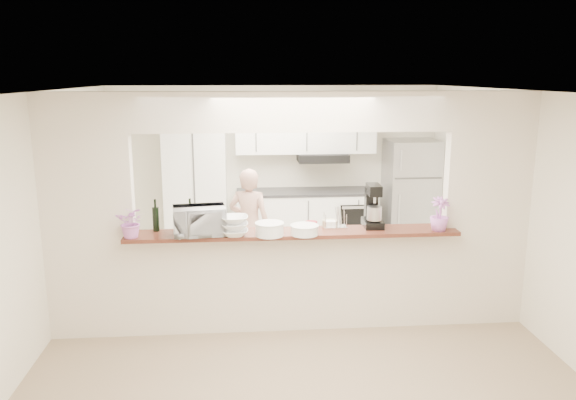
{
  "coord_description": "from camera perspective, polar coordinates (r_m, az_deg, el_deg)",
  "views": [
    {
      "loc": [
        -0.51,
        -5.57,
        2.66
      ],
      "look_at": [
        -0.02,
        0.3,
        1.34
      ],
      "focal_mm": 35.0,
      "sensor_mm": 36.0,
      "label": 1
    }
  ],
  "objects": [
    {
      "name": "refrigerator",
      "position": [
        8.8,
        12.29,
        0.47
      ],
      "size": [
        0.75,
        0.7,
        1.7
      ],
      "primitive_type": "cube",
      "color": "#A8A8AD",
      "rests_on": "floor"
    },
    {
      "name": "flower_left",
      "position": [
        5.7,
        -15.59,
        -2.17
      ],
      "size": [
        0.31,
        0.28,
        0.32
      ],
      "primitive_type": "imported",
      "rotation": [
        0.0,
        0.0,
        -0.12
      ],
      "color": "pink",
      "rests_on": "bar_counter"
    },
    {
      "name": "person",
      "position": [
        7.32,
        -3.94,
        -2.58
      ],
      "size": [
        0.62,
        0.49,
        1.48
      ],
      "primitive_type": "imported",
      "rotation": [
        0.0,
        0.0,
        2.85
      ],
      "color": "tan",
      "rests_on": "floor"
    },
    {
      "name": "utensil_caddy",
      "position": [
        5.89,
        4.81,
        -1.92
      ],
      "size": [
        0.24,
        0.14,
        0.23
      ],
      "color": "silver",
      "rests_on": "bar_counter"
    },
    {
      "name": "floor",
      "position": [
        6.19,
        0.47,
        -12.8
      ],
      "size": [
        6.0,
        6.0,
        0.0
      ],
      "primitive_type": "plane",
      "color": "#9F846B",
      "rests_on": "ground"
    },
    {
      "name": "wine_bottle_a",
      "position": [
        5.84,
        -9.88,
        -1.8
      ],
      "size": [
        0.07,
        0.07,
        0.34
      ],
      "color": "black",
      "rests_on": "bar_counter"
    },
    {
      "name": "plate_stack_a",
      "position": [
        5.59,
        -1.89,
        -2.97
      ],
      "size": [
        0.29,
        0.29,
        0.13
      ],
      "color": "white",
      "rests_on": "bar_counter"
    },
    {
      "name": "flower_right",
      "position": [
        5.95,
        15.14,
        -1.38
      ],
      "size": [
        0.21,
        0.21,
        0.35
      ],
      "primitive_type": "imported",
      "rotation": [
        0.0,
        0.0,
        0.05
      ],
      "color": "#CA73D6",
      "rests_on": "bar_counter"
    },
    {
      "name": "bar_counter",
      "position": [
        5.96,
        0.48,
        -7.82
      ],
      "size": [
        3.4,
        0.38,
        1.09
      ],
      "color": "silver",
      "rests_on": "floor"
    },
    {
      "name": "wine_bottle_b",
      "position": [
        5.89,
        -13.28,
        -1.86
      ],
      "size": [
        0.07,
        0.07,
        0.33
      ],
      "color": "black",
      "rests_on": "bar_counter"
    },
    {
      "name": "tile_overlay",
      "position": [
        7.62,
        -0.6,
        -7.77
      ],
      "size": [
        5.0,
        2.9,
        0.01
      ],
      "primitive_type": "cube",
      "color": "silver",
      "rests_on": "floor"
    },
    {
      "name": "kitchen_cabinets",
      "position": [
        8.47,
        -2.45,
        1.14
      ],
      "size": [
        3.15,
        0.62,
        2.25
      ],
      "color": "white",
      "rests_on": "floor"
    },
    {
      "name": "partition",
      "position": [
        5.72,
        0.5,
        0.75
      ],
      "size": [
        5.0,
        0.15,
        2.5
      ],
      "color": "silver",
      "rests_on": "floor"
    },
    {
      "name": "tan_bowl",
      "position": [
        5.92,
        4.28,
        -2.39
      ],
      "size": [
        0.16,
        0.16,
        0.07
      ],
      "primitive_type": "cylinder",
      "color": "tan",
      "rests_on": "bar_counter"
    },
    {
      "name": "serving_bowls",
      "position": [
        5.6,
        -5.44,
        -2.66
      ],
      "size": [
        0.28,
        0.28,
        0.2
      ],
      "primitive_type": "imported",
      "rotation": [
        0.0,
        0.0,
        0.03
      ],
      "color": "white",
      "rests_on": "bar_counter"
    },
    {
      "name": "red_bowl",
      "position": [
        5.9,
        2.36,
        -2.5
      ],
      "size": [
        0.13,
        0.13,
        0.06
      ],
      "primitive_type": "cylinder",
      "color": "maroon",
      "rests_on": "bar_counter"
    },
    {
      "name": "stand_mixer",
      "position": [
        5.96,
        8.61,
        -0.76
      ],
      "size": [
        0.21,
        0.32,
        0.46
      ],
      "color": "black",
      "rests_on": "bar_counter"
    },
    {
      "name": "toaster_oven",
      "position": [
        5.67,
        -8.99,
        -2.1
      ],
      "size": [
        0.56,
        0.41,
        0.29
      ],
      "primitive_type": "imported",
      "rotation": [
        0.0,
        0.0,
        0.13
      ],
      "color": "#B9B8BE",
      "rests_on": "bar_counter"
    },
    {
      "name": "plate_stack_b",
      "position": [
        5.62,
        1.68,
        -3.05
      ],
      "size": [
        0.28,
        0.28,
        0.1
      ],
      "color": "white",
      "rests_on": "bar_counter"
    }
  ]
}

